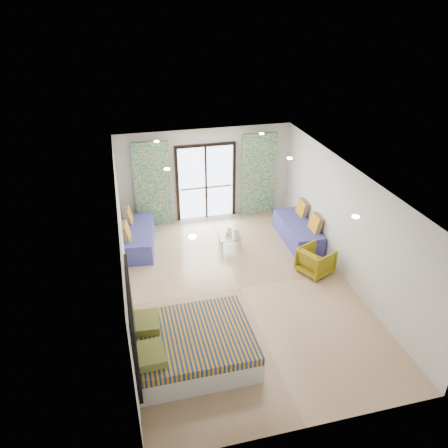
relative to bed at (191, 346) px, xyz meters
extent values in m
cube|color=black|center=(1.48, 5.58, 1.93)|extent=(1.76, 0.08, 0.08)
cube|color=black|center=(0.64, 5.58, 0.79)|extent=(0.08, 0.08, 2.20)
cube|color=black|center=(2.32, 5.58, 0.79)|extent=(0.08, 0.08, 2.20)
cube|color=black|center=(1.48, 5.58, 0.79)|extent=(0.05, 0.06, 2.20)
cube|color=#595451|center=(1.48, 5.60, 0.64)|extent=(1.52, 0.03, 0.04)
cube|color=beige|center=(-0.07, 5.44, 0.94)|extent=(1.00, 0.10, 2.50)
cube|color=beige|center=(3.03, 5.44, 0.94)|extent=(1.00, 0.10, 2.50)
cylinder|color=#FFE0B2|center=(0.08, -0.13, 2.36)|extent=(0.12, 0.12, 0.02)
cylinder|color=#FFE0B2|center=(2.88, -0.13, 2.36)|extent=(0.12, 0.12, 0.02)
cylinder|color=#FFE0B2|center=(0.08, 2.87, 2.36)|extent=(0.12, 0.12, 0.02)
cylinder|color=#FFE0B2|center=(2.88, 2.87, 2.36)|extent=(0.12, 0.12, 0.02)
cylinder|color=#FFE0B2|center=(0.08, 4.87, 2.36)|extent=(0.12, 0.12, 0.02)
cylinder|color=#FFE0B2|center=(2.88, 4.87, 2.36)|extent=(0.12, 0.12, 0.02)
cube|color=black|center=(-0.98, 0.00, 0.74)|extent=(0.06, 2.10, 1.50)
cube|color=silver|center=(-0.99, 1.25, 0.74)|extent=(0.02, 0.10, 0.10)
cube|color=silver|center=(0.03, 0.00, -0.10)|extent=(2.18, 1.74, 0.44)
cube|color=navy|center=(0.03, 0.00, 0.20)|extent=(2.16, 1.78, 0.16)
cube|color=#176852|center=(-0.75, -0.41, 0.36)|extent=(0.52, 0.62, 0.15)
cube|color=#176852|center=(-0.75, 0.41, 0.36)|extent=(0.53, 0.63, 0.15)
cube|color=#3F4298|center=(-0.62, 4.30, -0.10)|extent=(0.97, 2.01, 0.43)
cube|color=#3F4298|center=(-0.62, 4.30, 0.17)|extent=(0.96, 1.97, 0.11)
cube|color=navy|center=(-0.94, 3.89, 0.42)|extent=(0.27, 0.51, 0.45)
cube|color=navy|center=(-0.83, 4.78, 0.42)|extent=(0.27, 0.51, 0.45)
cube|color=#3F4298|center=(3.58, 3.58, -0.10)|extent=(0.80, 1.98, 0.44)
cube|color=#3F4298|center=(3.58, 3.58, 0.18)|extent=(0.79, 1.94, 0.11)
cube|color=navy|center=(3.84, 3.12, 0.43)|extent=(0.23, 0.49, 0.45)
cube|color=navy|center=(3.86, 4.04, 0.43)|extent=(0.23, 0.49, 0.45)
cylinder|color=silver|center=(1.43, 3.44, -0.14)|extent=(0.05, 0.05, 0.36)
cylinder|color=silver|center=(1.90, 3.39, -0.14)|extent=(0.05, 0.05, 0.36)
cylinder|color=silver|center=(1.48, 3.92, -0.14)|extent=(0.05, 0.05, 0.36)
cylinder|color=silver|center=(1.96, 3.87, -0.14)|extent=(0.05, 0.05, 0.36)
cube|color=#8CA59E|center=(1.69, 3.65, 0.04)|extent=(0.61, 0.61, 0.02)
sphere|color=white|center=(1.74, 3.65, 0.24)|extent=(0.06, 0.06, 0.06)
sphere|color=white|center=(1.70, 3.70, 0.26)|extent=(0.06, 0.06, 0.06)
sphere|color=white|center=(1.65, 3.66, 0.27)|extent=(0.06, 0.06, 0.06)
sphere|color=white|center=(1.69, 3.61, 0.29)|extent=(0.06, 0.06, 0.06)
imported|color=white|center=(1.67, 3.70, 0.14)|extent=(0.24, 0.25, 0.19)
imported|color=olive|center=(3.40, 2.06, 0.05)|extent=(0.89, 0.92, 0.73)
camera|label=1|loc=(-0.87, -5.93, 5.72)|focal=35.00mm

